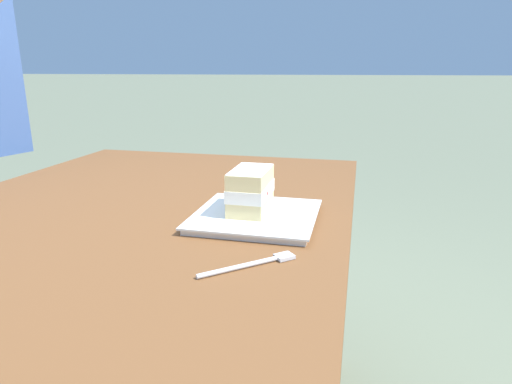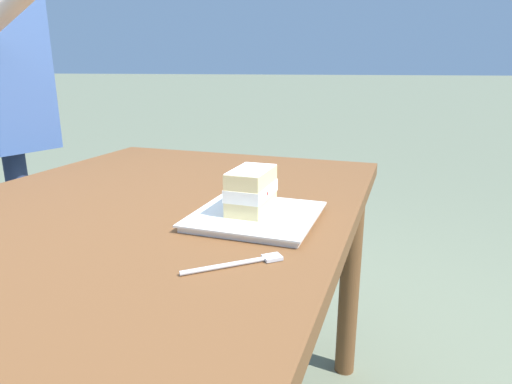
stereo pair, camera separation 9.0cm
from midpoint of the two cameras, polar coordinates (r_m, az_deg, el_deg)
patio_table at (r=1.00m, az=-14.89°, el=-8.62°), size 1.51×0.96×0.78m
dessert_plate at (r=0.91m, az=2.82°, el=-3.23°), size 0.25×0.25×0.02m
cake_slice at (r=0.91m, az=2.20°, el=0.22°), size 0.13×0.08×0.09m
dessert_fork at (r=0.71m, az=1.51°, el=-9.31°), size 0.13×0.14×0.01m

